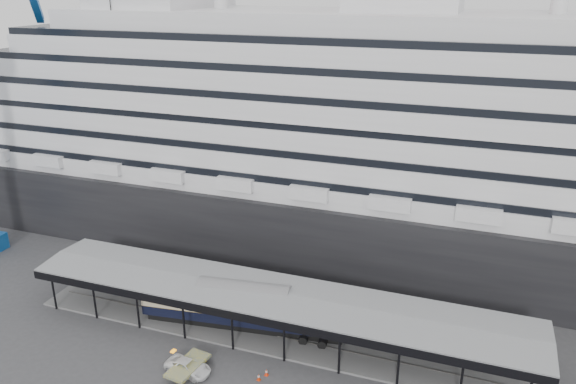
{
  "coord_description": "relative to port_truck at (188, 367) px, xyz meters",
  "views": [
    {
      "loc": [
        19.41,
        -43.95,
        36.61
      ],
      "look_at": [
        0.77,
        8.0,
        15.77
      ],
      "focal_mm": 35.0,
      "sensor_mm": 36.0,
      "label": 1
    }
  ],
  "objects": [
    {
      "name": "traffic_cone_right",
      "position": [
        7.5,
        2.22,
        -0.3
      ],
      "size": [
        0.42,
        0.42,
        0.72
      ],
      "rotation": [
        0.0,
        0.0,
        -0.16
      ],
      "color": "#F4320D",
      "rests_on": "ground"
    },
    {
      "name": "ground",
      "position": [
        5.47,
        4.04,
        -0.66
      ],
      "size": [
        200.0,
        200.0,
        0.0
      ],
      "primitive_type": "plane",
      "color": "#3A3A3D",
      "rests_on": "ground"
    },
    {
      "name": "platform_canopy",
      "position": [
        5.47,
        9.04,
        1.7
      ],
      "size": [
        56.0,
        9.18,
        5.3
      ],
      "color": "slate",
      "rests_on": "ground"
    },
    {
      "name": "traffic_cone_mid",
      "position": [
        7.05,
        1.31,
        -0.31
      ],
      "size": [
        0.44,
        0.44,
        0.71
      ],
      "rotation": [
        0.0,
        0.0,
        -0.23
      ],
      "color": "red",
      "rests_on": "ground"
    },
    {
      "name": "traffic_cone_left",
      "position": [
        -1.0,
        1.22,
        -0.31
      ],
      "size": [
        0.49,
        0.49,
        0.71
      ],
      "rotation": [
        0.0,
        0.0,
        0.43
      ],
      "color": "#E6570C",
      "rests_on": "ground"
    },
    {
      "name": "cruise_ship",
      "position": [
        5.52,
        36.04,
        17.69
      ],
      "size": [
        130.0,
        30.0,
        43.9
      ],
      "color": "black",
      "rests_on": "ground"
    },
    {
      "name": "pullman_carriage",
      "position": [
        2.14,
        9.04,
        2.11
      ],
      "size": [
        23.56,
        5.87,
        22.94
      ],
      "rotation": [
        0.0,
        0.0,
        0.12
      ],
      "color": "black",
      "rests_on": "ground"
    },
    {
      "name": "port_truck",
      "position": [
        0.0,
        0.0,
        0.0
      ],
      "size": [
        5.03,
        2.83,
        1.33
      ],
      "primitive_type": "imported",
      "rotation": [
        0.0,
        0.0,
        1.43
      ],
      "color": "white",
      "rests_on": "ground"
    }
  ]
}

